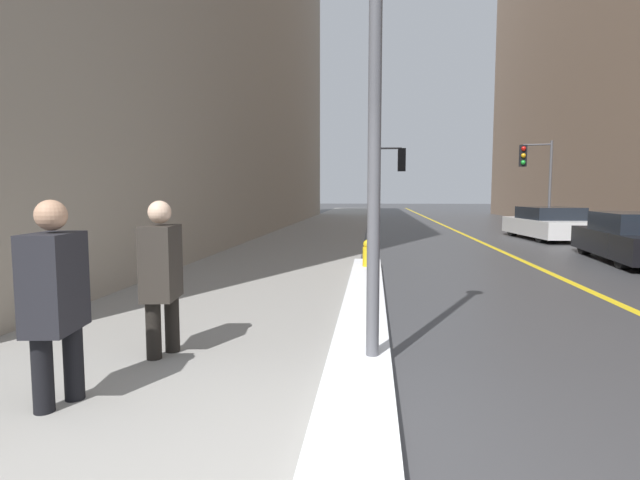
{
  "coord_description": "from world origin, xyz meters",
  "views": [
    {
      "loc": [
        0.29,
        -2.53,
        1.66
      ],
      "look_at": [
        -0.4,
        4.0,
        1.05
      ],
      "focal_mm": 28.0,
      "sensor_mm": 36.0,
      "label": 1
    }
  ],
  "objects_px": {
    "pedestrian_trailing": "(161,271)",
    "fire_hydrant": "(367,257)",
    "traffic_light_near": "(391,170)",
    "parked_car_white": "(548,224)",
    "lamp_post": "(375,40)",
    "pedestrian_in_glasses": "(55,294)",
    "traffic_light_far": "(533,167)",
    "parked_car_black": "(639,239)"
  },
  "relations": [
    {
      "from": "pedestrian_trailing",
      "to": "fire_hydrant",
      "type": "height_order",
      "value": "pedestrian_trailing"
    },
    {
      "from": "traffic_light_near",
      "to": "pedestrian_trailing",
      "type": "distance_m",
      "value": 15.63
    },
    {
      "from": "parked_car_white",
      "to": "lamp_post",
      "type": "bearing_deg",
      "value": 150.96
    },
    {
      "from": "pedestrian_in_glasses",
      "to": "parked_car_white",
      "type": "distance_m",
      "value": 17.69
    },
    {
      "from": "lamp_post",
      "to": "pedestrian_in_glasses",
      "type": "bearing_deg",
      "value": -155.85
    },
    {
      "from": "traffic_light_far",
      "to": "parked_car_white",
      "type": "distance_m",
      "value": 3.72
    },
    {
      "from": "parked_car_white",
      "to": "fire_hydrant",
      "type": "xyz_separation_m",
      "value": [
        -6.46,
        -8.49,
        -0.22
      ]
    },
    {
      "from": "traffic_light_near",
      "to": "traffic_light_far",
      "type": "relative_size",
      "value": 0.93
    },
    {
      "from": "traffic_light_far",
      "to": "parked_car_black",
      "type": "bearing_deg",
      "value": 96.47
    },
    {
      "from": "lamp_post",
      "to": "parked_car_black",
      "type": "distance_m",
      "value": 10.71
    },
    {
      "from": "pedestrian_in_glasses",
      "to": "parked_car_white",
      "type": "relative_size",
      "value": 0.36
    },
    {
      "from": "lamp_post",
      "to": "pedestrian_trailing",
      "type": "bearing_deg",
      "value": 175.44
    },
    {
      "from": "traffic_light_far",
      "to": "parked_car_black",
      "type": "relative_size",
      "value": 0.84
    },
    {
      "from": "traffic_light_far",
      "to": "pedestrian_in_glasses",
      "type": "bearing_deg",
      "value": 71.5
    },
    {
      "from": "pedestrian_trailing",
      "to": "traffic_light_near",
      "type": "bearing_deg",
      "value": 162.61
    },
    {
      "from": "lamp_post",
      "to": "pedestrian_trailing",
      "type": "relative_size",
      "value": 3.18
    },
    {
      "from": "traffic_light_near",
      "to": "lamp_post",
      "type": "bearing_deg",
      "value": -94.39
    },
    {
      "from": "traffic_light_far",
      "to": "fire_hydrant",
      "type": "relative_size",
      "value": 5.49
    },
    {
      "from": "parked_car_black",
      "to": "parked_car_white",
      "type": "height_order",
      "value": "parked_car_black"
    },
    {
      "from": "pedestrian_in_glasses",
      "to": "parked_car_black",
      "type": "bearing_deg",
      "value": 129.39
    },
    {
      "from": "pedestrian_in_glasses",
      "to": "lamp_post",
      "type": "bearing_deg",
      "value": 107.24
    },
    {
      "from": "parked_car_black",
      "to": "fire_hydrant",
      "type": "distance_m",
      "value": 6.99
    },
    {
      "from": "lamp_post",
      "to": "fire_hydrant",
      "type": "bearing_deg",
      "value": 91.11
    },
    {
      "from": "traffic_light_far",
      "to": "pedestrian_in_glasses",
      "type": "distance_m",
      "value": 20.55
    },
    {
      "from": "traffic_light_far",
      "to": "fire_hydrant",
      "type": "bearing_deg",
      "value": 67.28
    },
    {
      "from": "traffic_light_near",
      "to": "traffic_light_far",
      "type": "xyz_separation_m",
      "value": [
        5.97,
        1.8,
        0.19
      ]
    },
    {
      "from": "fire_hydrant",
      "to": "traffic_light_near",
      "type": "bearing_deg",
      "value": 85.22
    },
    {
      "from": "traffic_light_near",
      "to": "pedestrian_trailing",
      "type": "relative_size",
      "value": 2.25
    },
    {
      "from": "parked_car_white",
      "to": "traffic_light_near",
      "type": "bearing_deg",
      "value": 73.15
    },
    {
      "from": "pedestrian_in_glasses",
      "to": "parked_car_white",
      "type": "bearing_deg",
      "value": 143.36
    },
    {
      "from": "lamp_post",
      "to": "parked_car_black",
      "type": "bearing_deg",
      "value": 51.83
    },
    {
      "from": "pedestrian_in_glasses",
      "to": "parked_car_black",
      "type": "distance_m",
      "value": 12.85
    },
    {
      "from": "traffic_light_near",
      "to": "pedestrian_in_glasses",
      "type": "relative_size",
      "value": 2.22
    },
    {
      "from": "lamp_post",
      "to": "traffic_light_far",
      "type": "xyz_separation_m",
      "value": [
        6.67,
        17.25,
        -0.25
      ]
    },
    {
      "from": "fire_hydrant",
      "to": "traffic_light_far",
      "type": "bearing_deg",
      "value": 59.41
    },
    {
      "from": "lamp_post",
      "to": "traffic_light_near",
      "type": "bearing_deg",
      "value": 87.42
    },
    {
      "from": "lamp_post",
      "to": "parked_car_black",
      "type": "height_order",
      "value": "lamp_post"
    },
    {
      "from": "parked_car_black",
      "to": "parked_car_white",
      "type": "bearing_deg",
      "value": 6.67
    },
    {
      "from": "traffic_light_far",
      "to": "parked_car_black",
      "type": "distance_m",
      "value": 9.32
    },
    {
      "from": "lamp_post",
      "to": "pedestrian_in_glasses",
      "type": "height_order",
      "value": "lamp_post"
    },
    {
      "from": "parked_car_black",
      "to": "fire_hydrant",
      "type": "xyz_separation_m",
      "value": [
        -6.56,
        -2.41,
        -0.23
      ]
    },
    {
      "from": "pedestrian_trailing",
      "to": "parked_car_white",
      "type": "height_order",
      "value": "pedestrian_trailing"
    }
  ]
}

